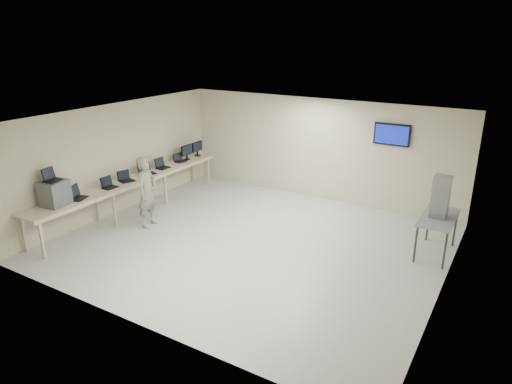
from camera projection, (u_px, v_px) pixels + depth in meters
The scene contains 15 objects.
room at pixel (254, 183), 9.76m from camera, with size 8.01×7.01×2.81m.
workbench at pixel (132, 182), 11.66m from camera, with size 0.76×6.00×0.90m.
equipment_box at pixel (55, 193), 9.83m from camera, with size 0.46×0.53×0.55m, color #585F66.
laptop_on_box at pixel (51, 177), 9.74m from camera, with size 0.35×0.39×0.27m.
laptop_0 at pixel (77, 195), 10.29m from camera, with size 0.42×0.45×0.30m.
laptop_1 at pixel (108, 185), 11.01m from camera, with size 0.29×0.35×0.27m.
laptop_2 at pixel (126, 178), 11.48m from camera, with size 0.38×0.40×0.27m.
laptop_3 at pixel (146, 171), 12.07m from camera, with size 0.43×0.46×0.30m.
laptop_4 at pixel (162, 165), 12.59m from camera, with size 0.30×0.36×0.28m.
laptop_5 at pixel (179, 159), 13.21m from camera, with size 0.33×0.36×0.25m.
monitor_near at pixel (187, 151), 13.36m from camera, with size 0.20×0.44×0.43m.
monitor_far at pixel (197, 147), 13.77m from camera, with size 0.20×0.44×0.44m.
soldier at pixel (147, 192), 10.85m from camera, with size 0.63×0.41×1.72m, color #737657.
side_table at pixel (438, 220), 9.45m from camera, with size 0.66×1.42×0.85m.
storage_bins at pixel (441, 197), 9.29m from camera, with size 0.33×0.36×0.87m.
Camera 1 is at (4.84, -7.86, 4.47)m, focal length 32.00 mm.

